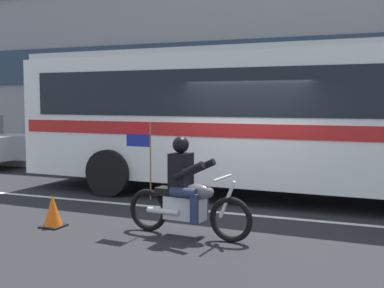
{
  "coord_description": "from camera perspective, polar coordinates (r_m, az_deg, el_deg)",
  "views": [
    {
      "loc": [
        2.66,
        -9.39,
        2.11
      ],
      "look_at": [
        -1.06,
        -0.21,
        1.25
      ],
      "focal_mm": 46.46,
      "sensor_mm": 36.0,
      "label": 1
    }
  ],
  "objects": [
    {
      "name": "fire_hydrant",
      "position": [
        13.84,
        13.28,
        -1.78
      ],
      "size": [
        0.22,
        0.3,
        0.75
      ],
      "color": "gold",
      "rests_on": "sidewalk_curb"
    },
    {
      "name": "ground_plane",
      "position": [
        9.99,
        6.16,
        -7.28
      ],
      "size": [
        60.0,
        60.0,
        0.0
      ],
      "primitive_type": "plane",
      "color": "black"
    },
    {
      "name": "motorcycle_with_rider",
      "position": [
        7.76,
        -0.67,
        -5.77
      ],
      "size": [
        2.19,
        0.64,
        1.78
      ],
      "color": "black",
      "rests_on": "ground_plane"
    },
    {
      "name": "traffic_cone",
      "position": [
        8.72,
        -15.68,
        -7.51
      ],
      "size": [
        0.36,
        0.36,
        0.55
      ],
      "color": "#EA590F",
      "rests_on": "ground_plane"
    },
    {
      "name": "transit_bus",
      "position": [
        10.77,
        11.36,
        3.66
      ],
      "size": [
        12.33,
        2.96,
        3.22
      ],
      "color": "white",
      "rests_on": "ground_plane"
    },
    {
      "name": "office_building_facade",
      "position": [
        17.23,
        13.32,
        14.44
      ],
      "size": [
        28.0,
        0.89,
        9.95
      ],
      "color": "gray",
      "rests_on": "ground_plane"
    },
    {
      "name": "sidewalk_curb",
      "position": [
        14.87,
        11.58,
        -3.01
      ],
      "size": [
        28.0,
        3.8,
        0.15
      ],
      "primitive_type": "cube",
      "color": "#A39E93",
      "rests_on": "ground_plane"
    },
    {
      "name": "lane_center_stripe",
      "position": [
        9.42,
        5.15,
        -7.98
      ],
      "size": [
        26.6,
        0.14,
        0.01
      ],
      "primitive_type": "cube",
      "color": "silver",
      "rests_on": "ground_plane"
    }
  ]
}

